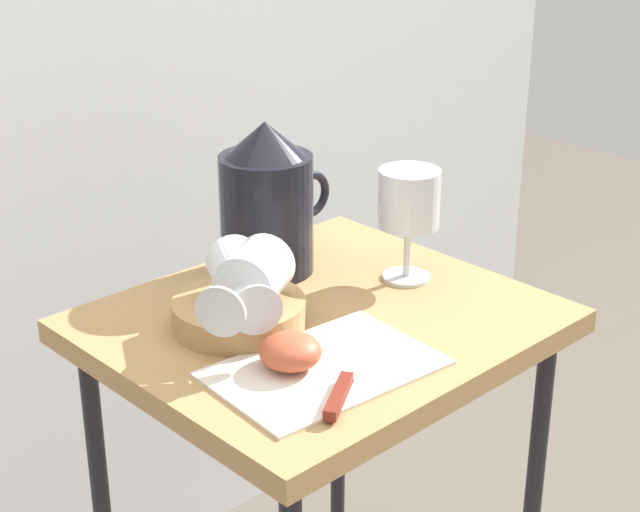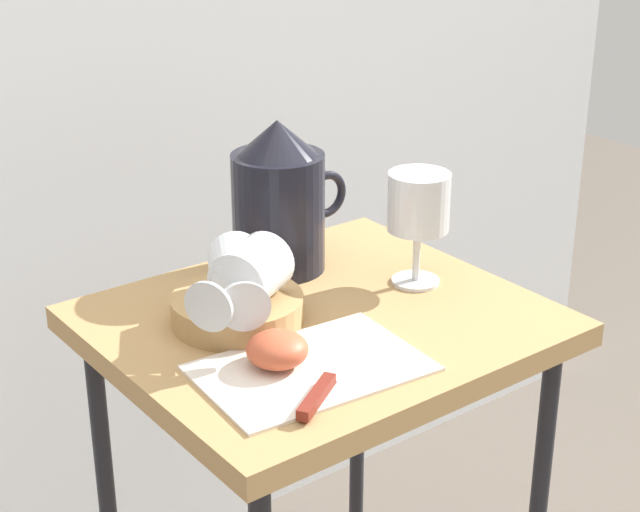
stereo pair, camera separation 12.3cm
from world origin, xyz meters
name	(u,v)px [view 2 (the right image)]	position (x,y,z in m)	size (l,w,h in m)	color
table	(320,372)	(0.00, 0.00, 0.65)	(0.53, 0.46, 0.73)	#AD8451
linen_napkin	(311,368)	(-0.09, -0.10, 0.73)	(0.25, 0.17, 0.00)	silver
basket_tray	(237,309)	(-0.09, 0.05, 0.75)	(0.16, 0.16, 0.04)	#AD8451
pitcher	(279,209)	(0.05, 0.15, 0.82)	(0.18, 0.13, 0.21)	black
wine_glass_upright	(420,208)	(0.16, 0.00, 0.84)	(0.08, 0.08, 0.15)	silver
wine_glass_tipped_near	(250,274)	(-0.09, 0.02, 0.81)	(0.16, 0.13, 0.07)	silver
wine_glass_tipped_far	(238,272)	(-0.09, 0.04, 0.80)	(0.13, 0.16, 0.07)	silver
apple_half_left	(277,349)	(-0.12, -0.08, 0.76)	(0.07, 0.07, 0.04)	#C15133
knife	(328,381)	(-0.10, -0.15, 0.74)	(0.20, 0.13, 0.01)	silver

